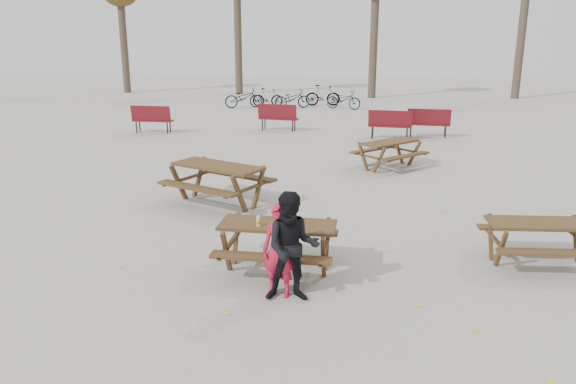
% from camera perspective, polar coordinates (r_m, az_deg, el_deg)
% --- Properties ---
extents(ground, '(80.00, 80.00, 0.00)m').
position_cam_1_polar(ground, '(8.99, -1.03, -7.88)').
color(ground, gray).
rests_on(ground, ground).
extents(main_picnic_table, '(1.80, 1.45, 0.78)m').
position_cam_1_polar(main_picnic_table, '(8.77, -1.05, -4.38)').
color(main_picnic_table, '#392215').
rests_on(main_picnic_table, ground).
extents(food_tray, '(0.18, 0.11, 0.03)m').
position_cam_1_polar(food_tray, '(8.62, 0.52, -3.30)').
color(food_tray, white).
rests_on(food_tray, main_picnic_table).
extents(bread_roll, '(0.14, 0.06, 0.05)m').
position_cam_1_polar(bread_roll, '(8.60, 0.52, -3.03)').
color(bread_roll, tan).
rests_on(bread_roll, food_tray).
extents(soda_bottle, '(0.07, 0.07, 0.17)m').
position_cam_1_polar(soda_bottle, '(8.59, -3.02, -3.01)').
color(soda_bottle, silver).
rests_on(soda_bottle, main_picnic_table).
extents(child, '(0.53, 0.39, 1.35)m').
position_cam_1_polar(child, '(7.92, -0.88, -5.99)').
color(child, '#B71635').
rests_on(child, ground).
extents(adult, '(0.84, 0.70, 1.57)m').
position_cam_1_polar(adult, '(7.74, 0.44, -5.63)').
color(adult, black).
rests_on(adult, ground).
extents(picnic_table_east, '(1.80, 1.51, 0.72)m').
position_cam_1_polar(picnic_table_east, '(9.95, 24.18, -4.74)').
color(picnic_table_east, '#392215').
rests_on(picnic_table_east, ground).
extents(picnic_table_north, '(2.51, 2.31, 0.87)m').
position_cam_1_polar(picnic_table_north, '(12.30, -7.11, 0.78)').
color(picnic_table_north, '#392215').
rests_on(picnic_table_north, ground).
extents(picnic_table_far, '(2.19, 2.21, 0.74)m').
position_cam_1_polar(picnic_table_far, '(15.74, 10.24, 3.76)').
color(picnic_table_far, '#392215').
rests_on(picnic_table_far, ground).
extents(park_bench_row, '(11.62, 1.79, 1.03)m').
position_cam_1_polar(park_bench_row, '(20.61, 2.25, 7.26)').
color(park_bench_row, maroon).
rests_on(park_bench_row, ground).
extents(bicycle_row, '(6.82, 2.46, 1.05)m').
position_cam_1_polar(bicycle_row, '(28.16, 0.52, 9.55)').
color(bicycle_row, black).
rests_on(bicycle_row, ground).
extents(fallen_leaves, '(11.00, 11.00, 0.01)m').
position_cam_1_polar(fallen_leaves, '(11.24, 3.75, -2.92)').
color(fallen_leaves, gold).
rests_on(fallen_leaves, ground).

